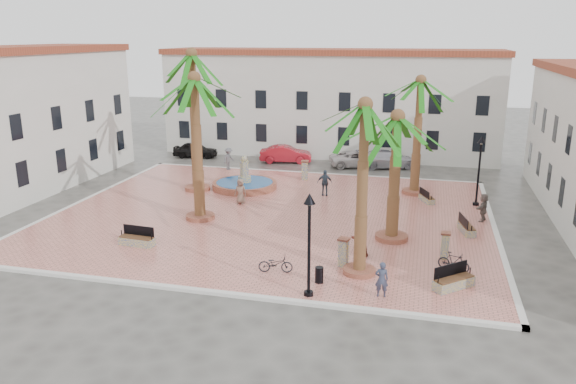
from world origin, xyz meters
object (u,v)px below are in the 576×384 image
lamppost_e (480,159)px  litter_bin (319,275)px  bollard_se (344,252)px  car_silver (387,159)px  cyclist_b (360,238)px  bicycle_b (454,262)px  bollard_e (445,245)px  car_white (358,159)px  cyclist_a (382,279)px  car_red (286,154)px  pedestrian_east (483,207)px  bench_se (454,282)px  pedestrian_north (229,159)px  bench_s (137,240)px  bench_ne (426,198)px  palm_e (397,134)px  fountain (245,184)px  palm_sw (195,95)px  bollard_n (305,170)px  pedestrian_fountain_a (241,191)px  pedestrian_fountain_b (325,183)px  lamppost_s (309,227)px  palm_ne (420,94)px  bench_e (466,228)px  car_black (195,150)px  bicycle_a (276,264)px  palm_s (365,124)px

lamppost_e → litter_bin: (-7.56, -13.96, -2.69)m
bollard_se → car_silver: bollard_se is taller
cyclist_b → bicycle_b: bearing=142.5°
bollard_e → car_white: size_ratio=0.29×
cyclist_a → car_red: bearing=-76.5°
cyclist_b → pedestrian_east: size_ratio=1.13×
bench_se → pedestrian_north: (-17.02, 18.59, 0.60)m
bench_s → bench_ne: 18.73m
bollard_se → car_white: bollard_se is taller
palm_e → bench_se: palm_e is taller
palm_e → car_red: palm_e is taller
palm_e → pedestrian_north: 19.80m
fountain → lamppost_e: bearing=-1.4°
palm_sw → bollard_n: size_ratio=5.87×
bench_se → lamppost_e: bearing=39.0°
fountain → pedestrian_fountain_a: fountain is taller
palm_sw → pedestrian_fountain_b: bearing=47.3°
lamppost_s → car_white: size_ratio=0.95×
pedestrian_fountain_b → litter_bin: bearing=-88.8°
palm_sw → bollard_e: (14.04, -2.85, -6.64)m
palm_e → car_silver: bearing=95.2°
palm_ne → car_red: size_ratio=1.81×
bench_e → car_black: car_black is taller
bench_s → car_red: bearing=87.7°
palm_e → car_silver: size_ratio=1.39×
pedestrian_fountain_a → bollard_n: bearing=72.0°
pedestrian_north → fountain: bearing=-129.2°
cyclist_a → litter_bin: bearing=-24.0°
lamppost_s → bollard_se: (0.95, 3.42, -2.30)m
palm_ne → pedestrian_east: (4.11, -5.14, -5.99)m
cyclist_b → car_black: (-17.40, 20.30, -0.42)m
bollard_e → palm_ne: bearing=99.0°
bollard_se → pedestrian_east: pedestrian_east is taller
fountain → pedestrian_fountain_a: size_ratio=2.81×
bench_e → fountain: bearing=55.0°
bench_e → litter_bin: (-6.68, -8.36, 0.09)m
fountain → car_silver: (9.34, 9.52, 0.26)m
cyclist_b → car_silver: (-0.24, 20.34, -0.36)m
lamppost_e → bollard_n: size_ratio=3.05×
palm_ne → lamppost_e: (3.97, -1.91, -3.78)m
lamppost_e → pedestrian_fountain_a: 15.36m
pedestrian_east → car_silver: bearing=-134.6°
lamppost_e → car_white: 13.42m
bicycle_a → pedestrian_north: 20.93m
pedestrian_fountain_b → palm_e: bearing=-64.7°
palm_sw → lamppost_e: size_ratio=1.92×
palm_s → lamppost_s: 5.11m
bench_ne → bicycle_b: bearing=163.0°
bench_s → lamppost_s: 10.86m
bench_s → pedestrian_east: 19.75m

